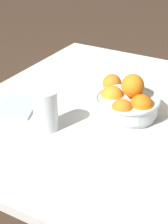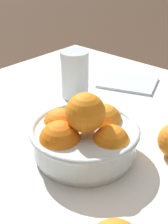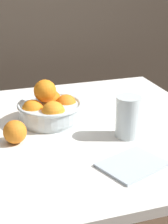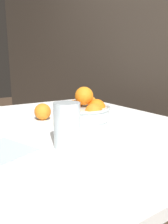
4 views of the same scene
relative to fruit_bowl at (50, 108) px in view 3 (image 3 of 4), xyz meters
name	(u,v)px [view 3 (image 3 of 4)]	position (x,y,z in m)	size (l,w,h in m)	color
dining_table	(53,152)	(-0.01, -0.09, -0.13)	(1.15, 0.97, 0.73)	white
fruit_bowl	(50,108)	(0.00, 0.00, 0.00)	(0.23, 0.23, 0.15)	silver
juice_glass	(128,119)	(0.21, -0.20, 0.01)	(0.08, 0.08, 0.14)	#F4A314
orange_loose_front	(15,132)	(-0.14, -0.13, -0.01)	(0.07, 0.07, 0.07)	orange
napkin	(132,165)	(0.15, -0.38, -0.05)	(0.17, 0.14, 0.01)	silver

